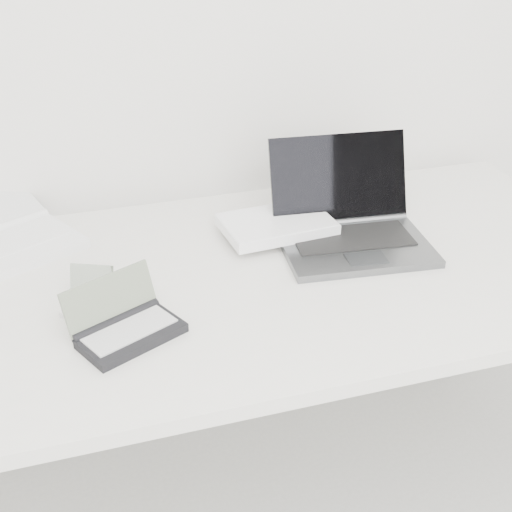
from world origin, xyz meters
name	(u,v)px	position (x,y,z in m)	size (l,w,h in m)	color
desk	(264,288)	(0.00, 1.55, 0.68)	(1.60, 0.80, 0.73)	white
laptop_large	(324,226)	(0.17, 1.64, 0.76)	(0.45, 0.34, 0.21)	#5A5C5F
netbook_open_white	(2,237)	(-0.53, 1.83, 0.75)	(0.40, 0.44, 0.08)	white
pda_silver	(88,299)	(-0.37, 1.52, 0.75)	(0.12, 0.12, 0.07)	white
palmtop_charcoal	(125,326)	(-0.31, 1.40, 0.75)	(0.22, 0.20, 0.10)	black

